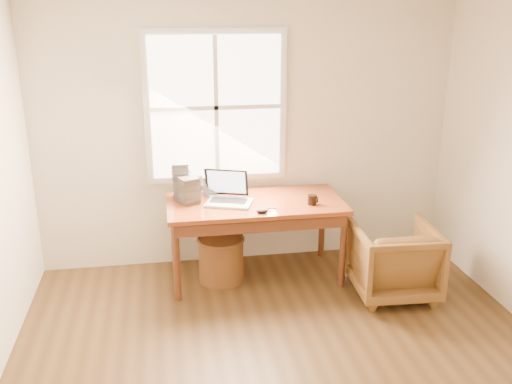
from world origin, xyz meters
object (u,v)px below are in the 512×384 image
(armchair, at_px, (394,260))
(laptop, at_px, (229,189))
(coffee_mug, at_px, (312,200))
(wicker_stool, at_px, (221,260))
(desk, at_px, (255,203))
(cd_stack_a, at_px, (182,185))

(armchair, height_order, laptop, laptop)
(coffee_mug, bearing_deg, wicker_stool, 154.13)
(armchair, distance_m, laptop, 1.58)
(armchair, bearing_deg, desk, -22.03)
(desk, xyz_separation_m, coffee_mug, (0.49, -0.16, 0.06))
(armchair, distance_m, wicker_stool, 1.56)
(wicker_stool, xyz_separation_m, coffee_mug, (0.81, -0.14, 0.59))
(desk, height_order, laptop, laptop)
(desk, relative_size, laptop, 3.94)
(coffee_mug, relative_size, cd_stack_a, 0.34)
(laptop, height_order, coffee_mug, laptop)
(armchair, relative_size, coffee_mug, 8.00)
(wicker_stool, height_order, coffee_mug, coffee_mug)
(coffee_mug, bearing_deg, laptop, 153.24)
(desk, height_order, coffee_mug, coffee_mug)
(armchair, bearing_deg, coffee_mug, -26.59)
(desk, relative_size, cd_stack_a, 6.21)
(cd_stack_a, bearing_deg, laptop, -30.82)
(wicker_stool, bearing_deg, cd_stack_a, 143.40)
(wicker_stool, distance_m, laptop, 0.69)
(laptop, bearing_deg, cd_stack_a, 168.70)
(desk, distance_m, coffee_mug, 0.52)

